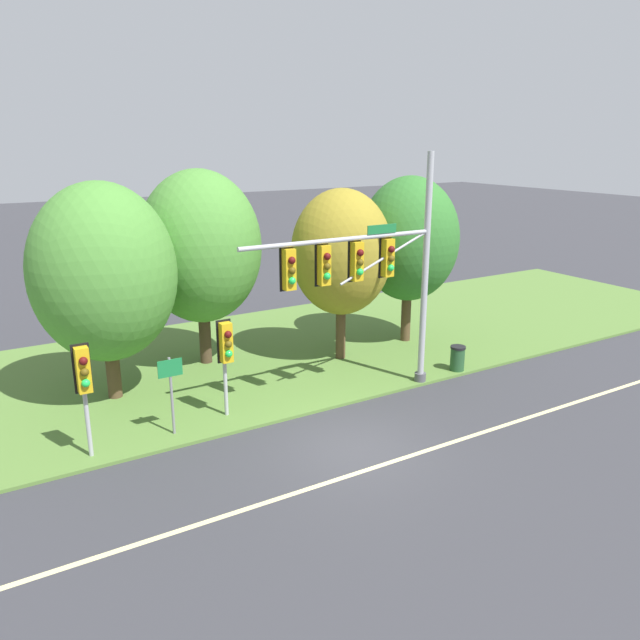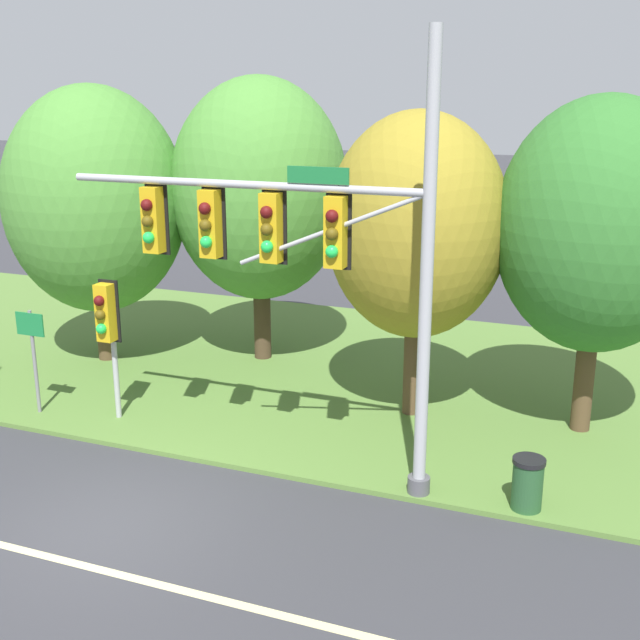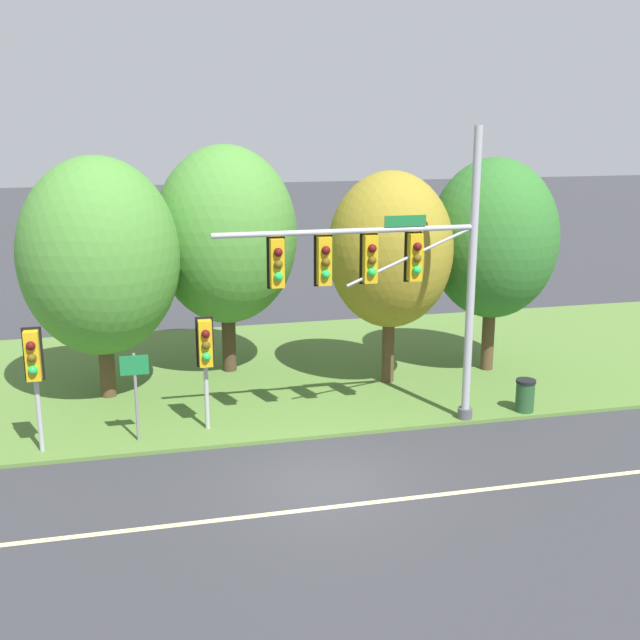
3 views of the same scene
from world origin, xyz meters
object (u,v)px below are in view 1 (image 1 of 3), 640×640
(tree_nearest_road, at_px, (104,273))
(trash_bin, at_px, (457,358))
(route_sign_post, at_px, (171,385))
(tree_left_of_mast, at_px, (200,247))
(traffic_signal_mast, at_px, (372,268))
(pedestrian_signal_near_kerb, at_px, (84,377))
(tree_mid_verge, at_px, (409,239))
(pedestrian_signal_further_along, at_px, (226,348))
(tree_behind_signpost, at_px, (341,253))

(tree_nearest_road, relative_size, trash_bin, 7.58)
(route_sign_post, bearing_deg, tree_left_of_mast, 60.04)
(traffic_signal_mast, distance_m, pedestrian_signal_near_kerb, 9.14)
(tree_left_of_mast, bearing_deg, tree_nearest_road, -157.29)
(pedestrian_signal_near_kerb, bearing_deg, tree_mid_verge, 15.16)
(tree_nearest_road, distance_m, trash_bin, 12.69)
(pedestrian_signal_further_along, xyz_separation_m, trash_bin, (8.83, -0.64, -1.76))
(tree_nearest_road, distance_m, tree_left_of_mast, 4.14)
(pedestrian_signal_further_along, bearing_deg, traffic_signal_mast, -9.21)
(traffic_signal_mast, height_order, tree_mid_verge, traffic_signal_mast)
(pedestrian_signal_near_kerb, distance_m, pedestrian_signal_further_along, 4.20)
(pedestrian_signal_near_kerb, distance_m, tree_left_of_mast, 7.98)
(tree_nearest_road, xyz_separation_m, tree_left_of_mast, (3.81, 1.60, 0.25))
(tree_behind_signpost, xyz_separation_m, tree_mid_verge, (3.56, 0.43, 0.15))
(pedestrian_signal_further_along, height_order, tree_left_of_mast, tree_left_of_mast)
(tree_left_of_mast, distance_m, trash_bin, 10.28)
(pedestrian_signal_near_kerb, xyz_separation_m, pedestrian_signal_further_along, (4.17, 0.51, -0.10))
(pedestrian_signal_further_along, relative_size, tree_mid_verge, 0.45)
(tree_mid_verge, bearing_deg, trash_bin, -99.13)
(pedestrian_signal_near_kerb, height_order, pedestrian_signal_further_along, pedestrian_signal_near_kerb)
(pedestrian_signal_near_kerb, distance_m, trash_bin, 13.13)
(tree_nearest_road, bearing_deg, trash_bin, -19.46)
(pedestrian_signal_near_kerb, relative_size, tree_nearest_road, 0.46)
(tree_nearest_road, height_order, tree_left_of_mast, tree_left_of_mast)
(tree_left_of_mast, xyz_separation_m, trash_bin, (7.63, -5.64, -3.97))
(pedestrian_signal_further_along, height_order, route_sign_post, pedestrian_signal_further_along)
(route_sign_post, bearing_deg, traffic_signal_mast, -4.60)
(route_sign_post, bearing_deg, tree_nearest_road, 102.32)
(tree_behind_signpost, relative_size, trash_bin, 7.03)
(route_sign_post, height_order, tree_mid_verge, tree_mid_verge)
(tree_nearest_road, relative_size, tree_behind_signpost, 1.08)
(pedestrian_signal_further_along, distance_m, trash_bin, 9.03)
(traffic_signal_mast, distance_m, route_sign_post, 7.15)
(pedestrian_signal_further_along, distance_m, tree_left_of_mast, 5.59)
(tree_nearest_road, height_order, tree_behind_signpost, tree_nearest_road)
(tree_behind_signpost, bearing_deg, tree_mid_verge, 6.90)
(route_sign_post, xyz_separation_m, tree_nearest_road, (-0.80, 3.64, 2.66))
(tree_behind_signpost, bearing_deg, tree_left_of_mast, 154.28)
(tree_left_of_mast, xyz_separation_m, tree_behind_signpost, (4.68, -2.25, -0.29))
(tree_behind_signpost, height_order, trash_bin, tree_behind_signpost)
(trash_bin, bearing_deg, route_sign_post, 177.84)
(route_sign_post, xyz_separation_m, tree_mid_verge, (11.26, 3.41, 2.77))
(trash_bin, bearing_deg, tree_left_of_mast, 143.52)
(pedestrian_signal_further_along, xyz_separation_m, route_sign_post, (-1.81, -0.24, -0.70))
(pedestrian_signal_further_along, distance_m, tree_behind_signpost, 6.77)
(tree_nearest_road, xyz_separation_m, tree_behind_signpost, (8.49, -0.66, -0.04))
(pedestrian_signal_further_along, xyz_separation_m, tree_left_of_mast, (1.20, 5.00, 2.20))
(pedestrian_signal_further_along, bearing_deg, tree_nearest_road, 127.51)
(trash_bin, bearing_deg, traffic_signal_mast, -178.23)
(trash_bin, bearing_deg, tree_nearest_road, 160.54)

